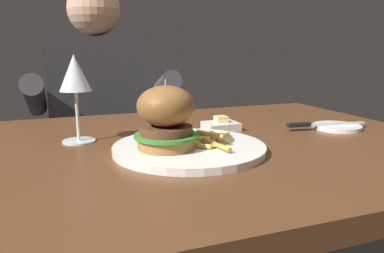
{
  "coord_description": "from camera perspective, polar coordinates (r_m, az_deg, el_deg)",
  "views": [
    {
      "loc": [
        -0.25,
        -0.75,
        0.95
      ],
      "look_at": [
        0.02,
        -0.04,
        0.78
      ],
      "focal_mm": 35.0,
      "sensor_mm": 36.0,
      "label": 1
    }
  ],
  "objects": [
    {
      "name": "burger_sandwich",
      "position": [
        0.71,
        -3.98,
        1.41
      ],
      "size": [
        0.12,
        0.12,
        0.13
      ],
      "color": "#9E6B38",
      "rests_on": "main_plate"
    },
    {
      "name": "fries_pile",
      "position": [
        0.76,
        2.92,
        -1.85
      ],
      "size": [
        0.13,
        0.14,
        0.02
      ],
      "color": "#EABC5B",
      "rests_on": "main_plate"
    },
    {
      "name": "butter_dish",
      "position": [
        0.95,
        4.42,
        0.16
      ],
      "size": [
        0.08,
        0.07,
        0.04
      ],
      "color": "white",
      "rests_on": "dining_table"
    },
    {
      "name": "dining_table",
      "position": [
        0.84,
        -1.97,
        -8.75
      ],
      "size": [
        1.23,
        0.83,
        0.74
      ],
      "color": "#56331C",
      "rests_on": "ground"
    },
    {
      "name": "wine_glass",
      "position": [
        0.84,
        -17.42,
        7.2
      ],
      "size": [
        0.07,
        0.07,
        0.19
      ],
      "color": "silver",
      "rests_on": "dining_table"
    },
    {
      "name": "table_knife",
      "position": [
        1.01,
        18.77,
        0.33
      ],
      "size": [
        0.21,
        0.04,
        0.01
      ],
      "color": "silver",
      "rests_on": "bread_plate"
    },
    {
      "name": "bread_plate",
      "position": [
        1.03,
        21.11,
        -0.02
      ],
      "size": [
        0.12,
        0.12,
        0.01
      ],
      "primitive_type": "cylinder",
      "color": "white",
      "rests_on": "dining_table"
    },
    {
      "name": "main_plate",
      "position": [
        0.75,
        -0.62,
        -3.31
      ],
      "size": [
        0.31,
        0.31,
        0.01
      ],
      "primitive_type": "cylinder",
      "color": "white",
      "rests_on": "dining_table"
    },
    {
      "name": "diner_person",
      "position": [
        1.5,
        -13.68,
        -3.1
      ],
      "size": [
        0.51,
        0.36,
        1.18
      ],
      "color": "#282833",
      "rests_on": "ground"
    }
  ]
}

